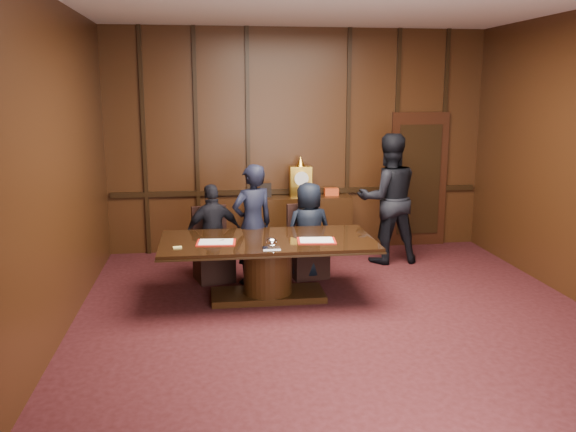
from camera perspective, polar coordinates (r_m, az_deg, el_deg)
The scene contains 13 objects.
room at distance 6.48m, azimuth 6.05°, elevation 4.31°, with size 7.00×7.04×3.50m.
sideboard at distance 9.71m, azimuth 1.16°, elevation -0.57°, with size 1.60×0.45×1.54m.
conference_table at distance 7.53m, azimuth -1.92°, elevation -4.03°, with size 2.62×1.32×0.76m.
folder_left at distance 7.32m, azimuth -6.74°, elevation -2.46°, with size 0.49×0.37×0.02m.
folder_right at distance 7.37m, azimuth 2.68°, elevation -2.31°, with size 0.49×0.38×0.02m.
inkstand at distance 7.02m, azimuth -1.56°, elevation -2.63°, with size 0.20×0.14×0.12m.
notepad at distance 7.16m, azimuth -10.31°, elevation -2.91°, with size 0.10×0.07×0.01m, color #D6C568.
chair_left at distance 8.40m, azimuth -6.99°, elevation -3.98°, with size 0.58×0.58×0.99m.
chair_right at distance 8.51m, azimuth 1.83°, elevation -3.69°, with size 0.55×0.55×0.99m.
signatory_left at distance 8.23m, azimuth -7.00°, elevation -1.62°, with size 0.78×0.33×1.33m, color black.
signatory_right at distance 8.34m, azimuth 1.96°, elevation -1.36°, with size 0.65×0.42×1.33m, color black.
witness_left at distance 8.09m, azimuth -3.32°, elevation -0.78°, with size 0.59×0.38×1.61m, color black.
witness_right at distance 9.18m, azimuth 9.35°, elevation 1.62°, with size 0.94×0.73×1.93m, color black.
Camera 1 is at (-1.47, -6.11, 2.56)m, focal length 38.00 mm.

